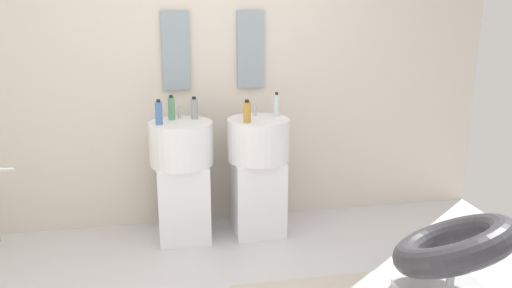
{
  "coord_description": "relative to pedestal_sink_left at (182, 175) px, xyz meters",
  "views": [
    {
      "loc": [
        -0.49,
        -2.74,
        1.86
      ],
      "look_at": [
        0.15,
        0.55,
        0.95
      ],
      "focal_mm": 37.05,
      "sensor_mm": 36.0,
      "label": 1
    }
  ],
  "objects": [
    {
      "name": "pedestal_sink_right",
      "position": [
        0.61,
        0.0,
        0.0
      ],
      "size": [
        0.49,
        0.49,
        1.06
      ],
      "color": "white",
      "rests_on": "ground_plane"
    },
    {
      "name": "soap_bottle_amber",
      "position": [
        0.5,
        -0.12,
        0.51
      ],
      "size": [
        0.06,
        0.06,
        0.18
      ],
      "color": "#C68C38",
      "rests_on": "pedestal_sink_right"
    },
    {
      "name": "soap_bottle_blue",
      "position": [
        -0.16,
        -0.05,
        0.52
      ],
      "size": [
        0.06,
        0.06,
        0.19
      ],
      "color": "#4C72B7",
      "rests_on": "pedestal_sink_left"
    },
    {
      "name": "soap_bottle_green",
      "position": [
        -0.06,
        0.1,
        0.52
      ],
      "size": [
        0.05,
        0.05,
        0.2
      ],
      "color": "#59996B",
      "rests_on": "pedestal_sink_left"
    },
    {
      "name": "soap_bottle_clear",
      "position": [
        0.77,
        0.07,
        0.52
      ],
      "size": [
        0.04,
        0.04,
        0.2
      ],
      "color": "silver",
      "rests_on": "pedestal_sink_right"
    },
    {
      "name": "pedestal_sink_left",
      "position": [
        0.0,
        0.0,
        0.0
      ],
      "size": [
        0.49,
        0.49,
        1.06
      ],
      "color": "white",
      "rests_on": "ground_plane"
    },
    {
      "name": "vanity_mirror_left",
      "position": [
        0.0,
        0.33,
        0.95
      ],
      "size": [
        0.22,
        0.03,
        0.63
      ],
      "primitive_type": "cube",
      "color": "#8C9EA8"
    },
    {
      "name": "rear_partition",
      "position": [
        0.31,
        0.4,
        0.77
      ],
      "size": [
        4.8,
        0.1,
        2.6
      ],
      "primitive_type": "cube",
      "color": "beige",
      "rests_on": "ground_plane"
    },
    {
      "name": "vanity_mirror_right",
      "position": [
        0.61,
        0.33,
        0.95
      ],
      "size": [
        0.22,
        0.03,
        0.63
      ],
      "primitive_type": "cube",
      "color": "#8C9EA8"
    },
    {
      "name": "soap_bottle_grey",
      "position": [
        0.12,
        0.1,
        0.51
      ],
      "size": [
        0.06,
        0.06,
        0.18
      ],
      "color": "#99999E",
      "rests_on": "pedestal_sink_left"
    },
    {
      "name": "lounge_chair",
      "position": [
        1.59,
        -1.29,
        -0.18
      ],
      "size": [
        1.1,
        1.1,
        0.65
      ],
      "color": "#B7BABF",
      "rests_on": "ground_plane"
    }
  ]
}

